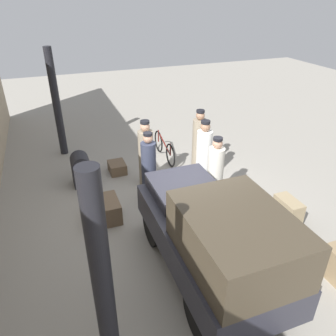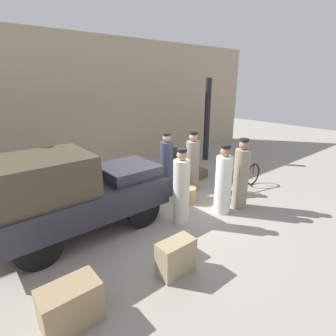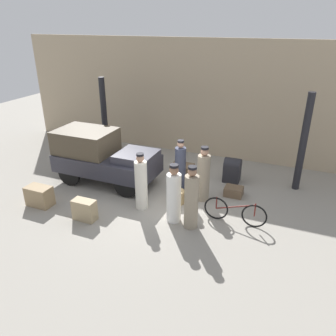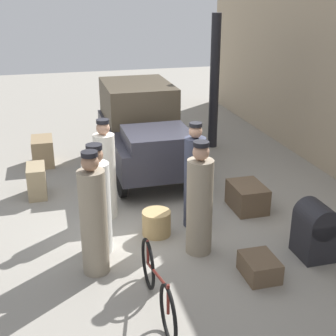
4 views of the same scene
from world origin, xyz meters
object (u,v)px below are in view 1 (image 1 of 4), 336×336
bicycle (164,148)px  trunk_barrel_dark (81,169)px  porter_carrying_trunk (199,144)px  conductor_in_dark_uniform (149,171)px  trunk_large_brown (107,209)px  porter_standing_middle (204,154)px  porter_lifting_near_truck (215,175)px  truck (215,236)px  suitcase_black_upright (287,212)px  porter_with_bicycle (146,156)px  wicker_basket (173,185)px  suitcase_tan_flat (117,167)px

bicycle → trunk_barrel_dark: (-0.63, 2.50, 0.09)m
bicycle → porter_carrying_trunk: porter_carrying_trunk is taller
conductor_in_dark_uniform → trunk_large_brown: conductor_in_dark_uniform is taller
porter_standing_middle → porter_lifting_near_truck: 1.14m
truck → suitcase_black_upright: bearing=-69.2°
bicycle → porter_standing_middle: (-1.57, -0.51, 0.42)m
porter_with_bicycle → suitcase_black_upright: bearing=-139.1°
truck → wicker_basket: bearing=-7.9°
truck → suitcase_tan_flat: bearing=9.0°
trunk_barrel_dark → trunk_large_brown: (-1.69, -0.30, -0.21)m
truck → trunk_barrel_dark: size_ratio=4.05×
suitcase_tan_flat → suitcase_black_upright: 4.57m
porter_standing_middle → trunk_large_brown: bearing=105.5°
wicker_basket → porter_standing_middle: porter_standing_middle is taller
bicycle → wicker_basket: bicycle is taller
trunk_barrel_dark → suitcase_black_upright: bearing=-129.6°
porter_carrying_trunk → conductor_in_dark_uniform: bearing=118.9°
porter_with_bicycle → conductor_in_dark_uniform: conductor_in_dark_uniform is taller
conductor_in_dark_uniform → bicycle: bearing=-28.9°
conductor_in_dark_uniform → suitcase_tan_flat: 1.82m
trunk_large_brown → porter_with_bicycle: bearing=-48.3°
porter_carrying_trunk → trunk_barrel_dark: 3.17m
suitcase_tan_flat → porter_carrying_trunk: bearing=-108.1°
porter_lifting_near_truck → suitcase_tan_flat: 3.00m
porter_carrying_trunk → suitcase_tan_flat: size_ratio=3.14×
porter_with_bicycle → suitcase_black_upright: porter_with_bicycle is taller
bicycle → porter_lifting_near_truck: 2.73m
porter_carrying_trunk → conductor_in_dark_uniform: size_ratio=1.00×
porter_lifting_near_truck → trunk_barrel_dark: bearing=53.1°
truck → trunk_large_brown: truck is taller
bicycle → suitcase_black_upright: bearing=-160.0°
bicycle → porter_carrying_trunk: (-1.04, -0.62, 0.46)m
trunk_large_brown → porter_lifting_near_truck: bearing=-98.4°
trunk_barrel_dark → porter_lifting_near_truck: bearing=-126.9°
bicycle → suitcase_black_upright: bicycle is taller
wicker_basket → trunk_large_brown: size_ratio=0.61×
truck → bicycle: truck is taller
suitcase_black_upright → porter_standing_middle: bearing=21.4°
suitcase_black_upright → trunk_large_brown: 3.91m
suitcase_tan_flat → trunk_barrel_dark: (-0.28, 0.98, 0.29)m
bicycle → suitcase_tan_flat: 1.56m
trunk_large_brown → conductor_in_dark_uniform: bearing=-73.2°
bicycle → trunk_barrel_dark: 2.57m
truck → porter_with_bicycle: size_ratio=1.99×
suitcase_tan_flat → trunk_barrel_dark: trunk_barrel_dark is taller
porter_standing_middle → conductor_in_dark_uniform: 1.66m
truck → conductor_in_dark_uniform: 2.73m
bicycle → conductor_in_dark_uniform: bearing=151.1°
porter_carrying_trunk → conductor_in_dark_uniform: porter_carrying_trunk is taller
suitcase_black_upright → trunk_large_brown: size_ratio=0.85×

